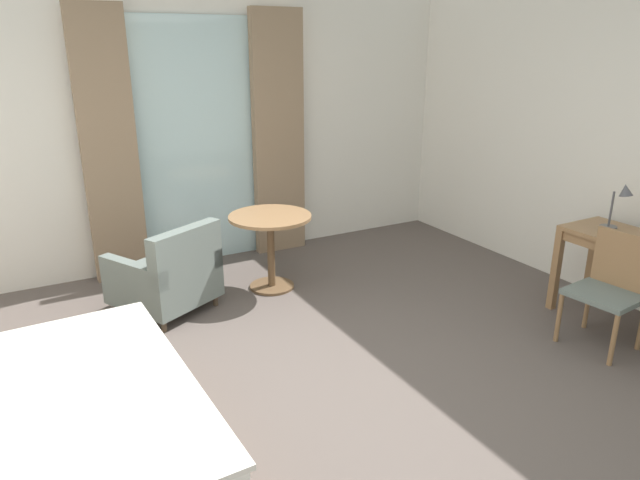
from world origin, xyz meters
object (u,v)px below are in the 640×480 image
object	(u,v)px
desk_chair	(612,284)
armchair_by_window	(168,276)
desk_lamp	(621,199)
round_cafe_table	(270,234)

from	to	relation	value
desk_chair	armchair_by_window	distance (m)	3.51
desk_lamp	armchair_by_window	bearing A→B (deg)	150.13
round_cafe_table	desk_chair	bearing A→B (deg)	-50.75
desk_lamp	round_cafe_table	size ratio (longest dim) A/B	0.52
armchair_by_window	round_cafe_table	world-z (taller)	armchair_by_window
armchair_by_window	round_cafe_table	size ratio (longest dim) A/B	1.28
desk_chair	armchair_by_window	bearing A→B (deg)	142.00
desk_chair	armchair_by_window	world-z (taller)	desk_chair
desk_lamp	armchair_by_window	size ratio (longest dim) A/B	0.40
desk_chair	round_cafe_table	world-z (taller)	desk_chair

